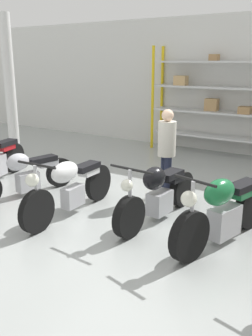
# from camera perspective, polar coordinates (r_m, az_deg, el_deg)

# --- Properties ---
(ground_plane) EXTENTS (30.00, 30.00, 0.00)m
(ground_plane) POSITION_cam_1_polar(r_m,az_deg,el_deg) (6.17, -2.06, -7.13)
(ground_plane) COLOR #9EA3A0
(back_wall) EXTENTS (30.00, 0.08, 3.60)m
(back_wall) POSITION_cam_1_polar(r_m,az_deg,el_deg) (10.49, 15.26, 12.05)
(back_wall) COLOR silver
(back_wall) RESTS_ON ground_plane
(shelving_rack) EXTENTS (4.07, 0.63, 2.83)m
(shelving_rack) POSITION_cam_1_polar(r_m,az_deg,el_deg) (10.15, 14.79, 9.90)
(shelving_rack) COLOR yellow
(shelving_rack) RESTS_ON ground_plane
(support_pillar) EXTENTS (0.28, 0.28, 3.60)m
(support_pillar) POSITION_cam_1_polar(r_m,az_deg,el_deg) (10.48, -17.30, 11.89)
(support_pillar) COLOR silver
(support_pillar) RESTS_ON ground_plane
(motorcycle_silver) EXTENTS (0.71, 2.10, 0.95)m
(motorcycle_silver) POSITION_cam_1_polar(r_m,az_deg,el_deg) (7.12, -15.23, -0.86)
(motorcycle_silver) COLOR black
(motorcycle_silver) RESTS_ON ground_plane
(motorcycle_white) EXTENTS (0.70, 2.20, 1.03)m
(motorcycle_white) POSITION_cam_1_polar(r_m,az_deg,el_deg) (6.06, -8.55, -2.73)
(motorcycle_white) COLOR black
(motorcycle_white) RESTS_ON ground_plane
(motorcycle_black) EXTENTS (0.72, 2.13, 1.01)m
(motorcycle_black) POSITION_cam_1_polar(r_m,az_deg,el_deg) (5.84, 4.90, -3.95)
(motorcycle_black) COLOR black
(motorcycle_black) RESTS_ON ground_plane
(motorcycle_green) EXTENTS (0.78, 2.07, 1.06)m
(motorcycle_green) POSITION_cam_1_polar(r_m,az_deg,el_deg) (5.25, 14.56, -6.31)
(motorcycle_green) COLOR black
(motorcycle_green) RESTS_ON ground_plane
(person_browsing) EXTENTS (0.45, 0.45, 1.61)m
(person_browsing) POSITION_cam_1_polar(r_m,az_deg,el_deg) (6.72, 6.22, 3.23)
(person_browsing) COLOR #1E2338
(person_browsing) RESTS_ON ground_plane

